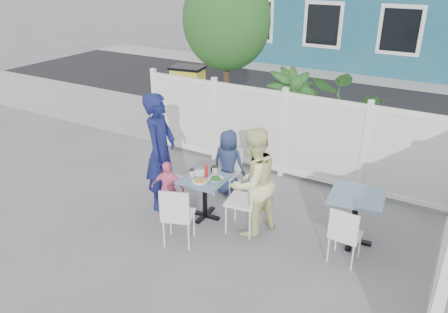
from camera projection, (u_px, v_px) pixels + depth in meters
The scene contains 28 objects.
ground at pixel (209, 237), 6.36m from camera, with size 80.00×80.00×0.00m, color slate.
near_sidewalk at pixel (302, 148), 9.36m from camera, with size 24.00×2.60×0.01m, color gray.
street at pixel (350, 103), 12.27m from camera, with size 24.00×5.00×0.01m, color black.
far_sidewalk at pixel (375, 79), 14.72m from camera, with size 24.00×1.60×0.01m, color gray.
fence_back at pixel (283, 136), 7.89m from camera, with size 5.86×0.08×1.60m.
tree at pixel (226, 21), 8.63m from camera, with size 1.80×1.62×3.59m.
utility_cabinet at pixel (188, 96), 10.64m from camera, with size 0.71×0.51×1.32m, color gold.
potted_shrub_a at pixel (289, 117), 8.47m from camera, with size 1.02×1.02×1.82m, color #1C471B.
potted_shrub_b at pixel (356, 132), 7.79m from camera, with size 1.60×1.38×1.78m, color #1C471B.
main_table at pixel (205, 187), 6.68m from camera, with size 0.65×0.65×0.67m.
spare_table at pixel (356, 206), 6.05m from camera, with size 0.78×0.78×0.76m.
chair_left at pixel (165, 174), 7.10m from camera, with size 0.39×0.40×0.87m.
chair_right at pixel (248, 196), 6.29m from camera, with size 0.50×0.51×1.00m.
chair_back at pixel (229, 167), 7.37m from camera, with size 0.41×0.40×0.84m.
chair_near at pixel (177, 213), 5.99m from camera, with size 0.52×0.52×0.90m.
chair_spare at pixel (345, 232), 5.63m from camera, with size 0.39×0.38×0.83m.
man at pixel (160, 152), 6.84m from camera, with size 0.69×0.45×1.90m, color #13194E.
woman at pixel (253, 182), 6.19m from camera, with size 0.79×0.62×1.63m, color #E2E058.
boy at pixel (228, 163), 7.35m from camera, with size 0.56×0.36×1.15m, color navy.
toddler at pixel (168, 189), 6.75m from camera, with size 0.54×0.22×0.92m, color pink.
plate_main at pixel (200, 181), 6.50m from camera, with size 0.23×0.23×0.01m, color white.
plate_side at pixel (199, 173), 6.76m from camera, with size 0.21×0.21×0.01m, color white.
salad_bowl at pixel (216, 180), 6.51m from camera, with size 0.22×0.22×0.05m, color white.
coffee_cup_a at pixel (192, 173), 6.64m from camera, with size 0.07×0.07×0.11m, color beige.
coffee_cup_b at pixel (215, 171), 6.71m from camera, with size 0.08×0.08×0.13m, color beige.
ketchup_bottle at pixel (206, 172), 6.62m from camera, with size 0.05×0.05×0.17m, color red.
salt_shaker at pixel (207, 169), 6.84m from camera, with size 0.03×0.03×0.07m, color white.
pepper_shaker at pixel (212, 170), 6.80m from camera, with size 0.03×0.03×0.07m, color black.
Camera 1 is at (2.85, -4.48, 3.70)m, focal length 35.00 mm.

